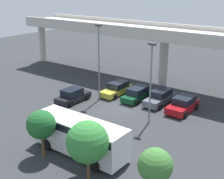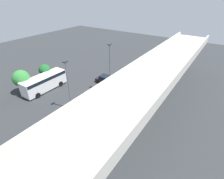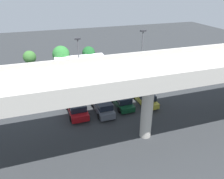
{
  "view_description": "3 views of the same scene",
  "coord_description": "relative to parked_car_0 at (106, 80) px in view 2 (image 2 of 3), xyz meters",
  "views": [
    {
      "loc": [
        18.28,
        -25.71,
        13.15
      ],
      "look_at": [
        -0.99,
        -0.12,
        2.03
      ],
      "focal_mm": 50.0,
      "sensor_mm": 36.0,
      "label": 1
    },
    {
      "loc": [
        19.53,
        16.65,
        16.4
      ],
      "look_at": [
        -0.92,
        2.92,
        2.19
      ],
      "focal_mm": 28.0,
      "sensor_mm": 36.0,
      "label": 2
    },
    {
      "loc": [
        8.83,
        25.59,
        14.0
      ],
      "look_at": [
        0.45,
        0.36,
        0.97
      ],
      "focal_mm": 35.0,
      "sensor_mm": 36.0,
      "label": 3
    }
  ],
  "objects": [
    {
      "name": "lamp_post_near_aisle",
      "position": [
        9.93,
        0.36,
        3.91
      ],
      "size": [
        0.7,
        0.35,
        7.91
      ],
      "color": "slate",
      "rests_on": "ground_plane"
    },
    {
      "name": "parked_car_2",
      "position": [
        5.63,
        4.92,
        0.01
      ],
      "size": [
        2.0,
        4.4,
        1.55
      ],
      "rotation": [
        0.0,
        0.0,
        -1.57
      ],
      "color": "#0C381E",
      "rests_on": "ground_plane"
    },
    {
      "name": "highway_overpass",
      "position": [
        5.54,
        11.24,
        5.9
      ],
      "size": [
        47.83,
        6.19,
        7.89
      ],
      "color": "#BCB7AD",
      "rests_on": "ground_plane"
    },
    {
      "name": "tree_front_left",
      "position": [
        6.4,
        -10.04,
        2.01
      ],
      "size": [
        2.29,
        2.29,
        3.9
      ],
      "color": "brown",
      "rests_on": "ground_plane"
    },
    {
      "name": "ground_plane",
      "position": [
        5.54,
        1.59,
        -0.73
      ],
      "size": [
        100.1,
        100.1,
        0.0
      ],
      "primitive_type": "plane",
      "color": "#2D3033"
    },
    {
      "name": "parked_car_0",
      "position": [
        0.0,
        0.0,
        0.0
      ],
      "size": [
        2.08,
        4.34,
        1.59
      ],
      "rotation": [
        0.0,
        0.0,
        1.57
      ],
      "color": "black",
      "rests_on": "ground_plane"
    },
    {
      "name": "parked_car_3",
      "position": [
        8.32,
        5.5,
        0.04
      ],
      "size": [
        2.01,
        4.7,
        1.63
      ],
      "rotation": [
        0.0,
        0.0,
        -1.57
      ],
      "color": "#515660",
      "rests_on": "ground_plane"
    },
    {
      "name": "shuttle_bus",
      "position": [
        8.38,
        -7.93,
        0.96
      ],
      "size": [
        8.32,
        2.78,
        2.83
      ],
      "rotation": [
        0.0,
        0.0,
        3.14
      ],
      "color": "white",
      "rests_on": "ground_plane"
    },
    {
      "name": "tree_front_centre",
      "position": [
        11.23,
        -10.16,
        2.15
      ],
      "size": [
        2.96,
        2.96,
        4.37
      ],
      "color": "brown",
      "rests_on": "ground_plane"
    },
    {
      "name": "parked_car_1",
      "position": [
        2.57,
        5.1,
        -0.02
      ],
      "size": [
        2.02,
        4.77,
        1.52
      ],
      "rotation": [
        0.0,
        0.0,
        -1.57
      ],
      "color": "gold",
      "rests_on": "ground_plane"
    },
    {
      "name": "lamp_post_mid_lot",
      "position": [
        2.04,
        2.33,
        4.34
      ],
      "size": [
        0.7,
        0.35,
        8.76
      ],
      "color": "slate",
      "rests_on": "ground_plane"
    },
    {
      "name": "parked_car_4",
      "position": [
        11.32,
        5.04,
        0.02
      ],
      "size": [
        2.23,
        4.54,
        1.6
      ],
      "rotation": [
        0.0,
        0.0,
        -1.57
      ],
      "color": "maroon",
      "rests_on": "ground_plane"
    }
  ]
}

